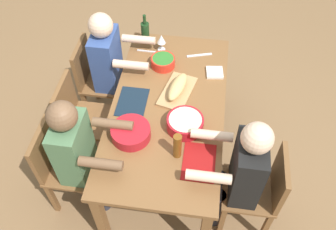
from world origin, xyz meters
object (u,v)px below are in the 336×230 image
Objects in this scene: wine_glass at (161,40)px; chair_far_center at (80,116)px; diner_near_left at (241,170)px; chair_far_right at (95,77)px; serving_bowl_pasta at (185,123)px; wine_bottle at (145,32)px; diner_far_left at (80,151)px; bread_loaf at (178,87)px; diner_far_right at (111,62)px; serving_bowl_greens at (163,61)px; napkin_stack at (215,73)px; cutting_board at (177,91)px; chair_far_left at (62,163)px; beer_bottle at (177,146)px; dining_table at (168,113)px; serving_bowl_fruit at (131,132)px; chair_near_left at (261,188)px.

chair_far_center is at bearing 137.47° from wine_glass.
diner_near_left is 1.69m from chair_far_right.
serving_bowl_pasta is at bearing 55.85° from diner_near_left.
wine_bottle is at bearing -30.49° from chair_far_center.
diner_far_left is 1.41× the size of chair_far_right.
bread_loaf is at bearing -157.53° from wine_glass.
diner_far_right is 5.74× the size of serving_bowl_greens.
bread_loaf reaches higher than napkin_stack.
cutting_board is at bearing 132.36° from napkin_stack.
diner_near_left is at bearing -124.15° from serving_bowl_pasta.
chair_far_center is 4.06× the size of serving_bowl_greens.
beer_bottle is at bearing -87.50° from chair_far_left.
dining_table is 1.48× the size of diner_far_right.
wine_glass is (0.18, -0.43, 0.16)m from diner_far_right.
wine_bottle is at bearing 31.80° from cutting_board.
diner_far_right reaches higher than chair_far_right.
wine_glass is at bearing 22.47° from bread_loaf.
serving_bowl_fruit is 1.40× the size of serving_bowl_greens.
chair_far_center is at bearing 101.02° from bread_loaf.
diner_far_right is at bearing 63.10° from bread_loaf.
diner_far_left is at bearing -159.35° from chair_far_center.
wine_glass is (0.67, 0.16, 0.20)m from dining_table.
cutting_board is (0.65, 0.72, 0.27)m from chair_near_left.
chair_near_left is at bearing -132.13° from cutting_board.
beer_bottle reaches higher than chair_far_right.
chair_far_right reaches higher than serving_bowl_greens.
beer_bottle is at bearing -86.86° from diner_far_left.
serving_bowl_pasta is at bearing -160.13° from wine_glass.
serving_bowl_pasta is 0.70× the size of cutting_board.
serving_bowl_greens is (0.95, 0.88, 0.31)m from chair_near_left.
bread_loaf is 0.40m from napkin_stack.
diner_near_left is 0.53m from serving_bowl_pasta.
serving_bowl_greens is 0.52× the size of cutting_board.
serving_bowl_pasta is 0.37m from cutting_board.
napkin_stack is (0.87, -0.21, -0.10)m from beer_bottle.
diner_near_left is 0.85m from bread_loaf.
chair_far_center is 1.00m from serving_bowl_pasta.
diner_near_left is (-0.49, -1.36, 0.21)m from chair_far_center.
beer_bottle is (-0.61, -0.07, 0.10)m from cutting_board.
chair_far_left is at bearing 180.00° from chair_far_center.
chair_far_right is at bearing 90.00° from diner_far_right.
chair_far_right is at bearing 33.54° from serving_bowl_fruit.
dining_table is 1.48× the size of diner_near_left.
bread_loaf reaches higher than serving_bowl_pasta.
serving_bowl_pasta is at bearing -68.57° from diner_far_left.
serving_bowl_fruit is at bearing -156.30° from diner_far_right.
diner_far_left reaches higher than napkin_stack.
chair_near_left is 1.06m from serving_bowl_fruit.
serving_bowl_fruit is at bearing 142.90° from napkin_stack.
wine_glass is (0.18, -0.62, 0.37)m from chair_far_right.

